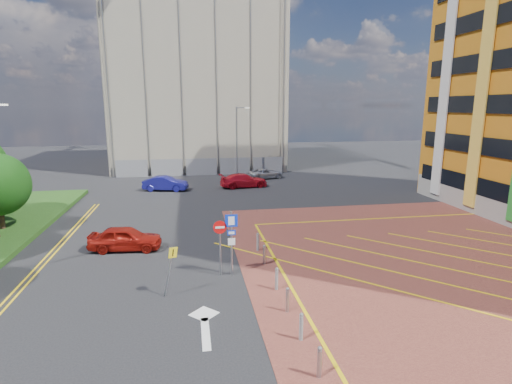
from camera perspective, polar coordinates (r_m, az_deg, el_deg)
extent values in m
plane|color=black|center=(19.06, -4.66, -12.95)|extent=(140.00, 140.00, 0.00)
cube|color=brown|center=(24.44, 30.63, -8.88)|extent=(26.00, 26.00, 0.02)
cylinder|color=#3D2B1C|center=(30.58, -32.64, -2.77)|extent=(0.36, 0.36, 1.80)
cube|color=silver|center=(31.55, -32.36, 10.48)|extent=(0.50, 0.15, 0.12)
cylinder|color=#9EA0A8|center=(45.70, -2.76, 7.09)|extent=(0.16, 0.16, 8.00)
cylinder|color=#9EA0A8|center=(45.59, -2.05, 11.96)|extent=(1.20, 0.10, 0.10)
cube|color=silver|center=(45.68, -1.29, 11.93)|extent=(0.50, 0.15, 0.12)
cylinder|color=#9EA0A8|center=(19.42, -3.52, -7.34)|extent=(0.10, 0.10, 3.20)
cube|color=#0B2CC2|center=(19.04, -3.55, -4.11)|extent=(0.60, 0.04, 0.60)
cube|color=white|center=(19.01, -3.54, -4.13)|extent=(0.30, 0.02, 0.42)
cube|color=#0B2CC2|center=(19.21, -3.53, -5.83)|extent=(0.40, 0.04, 0.25)
cube|color=white|center=(19.19, -3.52, -5.85)|extent=(0.28, 0.02, 0.14)
cube|color=white|center=(19.36, -3.51, -7.09)|extent=(0.35, 0.04, 0.35)
cylinder|color=#9EA0A8|center=(19.46, -5.13, -8.11)|extent=(0.08, 0.08, 2.70)
cylinder|color=red|center=(19.08, -5.19, -5.04)|extent=(0.64, 0.04, 0.64)
cube|color=white|center=(19.05, -5.18, -5.07)|extent=(0.44, 0.02, 0.10)
cylinder|color=#9EA0A8|center=(17.84, -12.36, -11.16)|extent=(0.52, 0.08, 2.17)
cube|color=yellow|center=(17.47, -11.78, -8.47)|extent=(0.40, 0.40, 0.53)
cylinder|color=#9EA0A8|center=(13.26, 9.04, -23.09)|extent=(0.14, 0.14, 0.90)
cylinder|color=black|center=(14.85, 6.47, -18.77)|extent=(0.14, 0.14, 0.90)
cylinder|color=#9EA0A8|center=(16.53, 4.51, -15.29)|extent=(0.14, 0.14, 0.90)
cylinder|color=black|center=(18.28, 2.97, -12.45)|extent=(0.14, 0.14, 0.90)
cylinder|color=#9EA0A8|center=(20.98, 1.19, -9.09)|extent=(0.14, 0.14, 0.90)
cylinder|color=black|center=(22.83, 0.25, -7.29)|extent=(0.14, 0.14, 0.90)
cube|color=#9F9882|center=(57.29, -8.43, 15.02)|extent=(21.20, 19.20, 22.00)
cube|color=gold|center=(59.96, -6.63, 20.71)|extent=(0.90, 0.90, 34.00)
cube|color=gray|center=(47.79, -6.59, 3.62)|extent=(21.60, 0.06, 2.00)
imported|color=#99150D|center=(24.11, -18.16, -6.29)|extent=(4.18, 2.00, 1.38)
imported|color=navy|center=(39.71, -12.81, 1.20)|extent=(4.48, 2.37, 1.40)
imported|color=red|center=(40.35, -1.76, 1.67)|extent=(5.00, 2.55, 1.39)
imported|color=#ACACB4|center=(45.21, 1.36, 2.66)|extent=(4.54, 3.11, 1.15)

